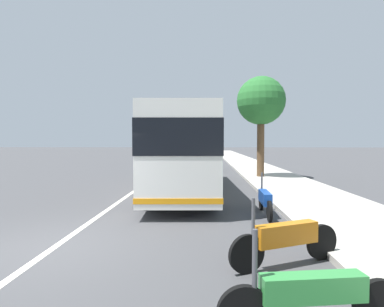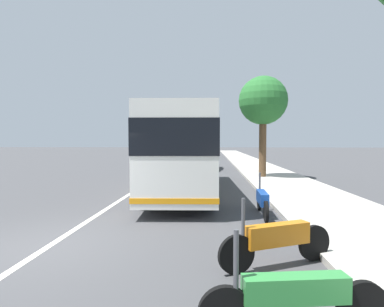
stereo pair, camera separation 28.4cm
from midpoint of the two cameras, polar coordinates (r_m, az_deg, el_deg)
ground_plane at (r=7.57m, az=-23.63°, el=-15.24°), size 220.00×220.00×0.00m
sidewalk_curb at (r=17.03m, az=17.19°, el=-5.20°), size 110.00×3.60×0.14m
lane_divider_line at (r=16.89m, az=-7.87°, el=-5.41°), size 110.00×0.16×0.01m
coach_bus at (r=13.73m, az=-1.11°, el=0.99°), size 10.69×3.00×3.43m
motorcycle_nearest_curb at (r=4.12m, az=20.40°, el=-23.55°), size 0.41×2.24×1.26m
motorcycle_angled at (r=5.96m, az=16.78°, el=-14.97°), size 1.04×2.16×1.29m
motorcycle_far_end at (r=9.72m, az=13.67°, el=-8.40°), size 2.14×0.27×1.25m
car_ahead_same_lane at (r=24.97m, az=2.83°, el=-1.33°), size 4.74×2.25×1.43m
car_far_distant at (r=47.29m, az=2.01°, el=0.39°), size 4.79×2.15×1.50m
car_behind_bus at (r=41.02m, az=1.73°, el=0.14°), size 4.15×2.06×1.53m
car_side_street at (r=46.11m, az=-2.89°, el=0.36°), size 4.21×2.13×1.51m
roadside_tree_mid_block at (r=19.17m, az=13.39°, el=9.27°), size 2.89×2.89×6.14m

